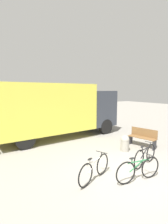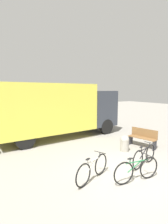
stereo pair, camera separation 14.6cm
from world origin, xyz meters
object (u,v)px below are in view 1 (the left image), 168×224
Objects in this scene: park_bench at (143,137)px; bicycle_near at (95,169)px; bollard_near_bench at (125,143)px; bicycle_middle at (138,169)px; bicycle_far at (145,155)px; delivery_truck at (59,108)px.

bicycle_near is at bearing 98.45° from park_bench.
bollard_near_bench is (-1.25, -0.02, -0.10)m from park_bench.
bicycle_far is (1.15, 0.69, 0.00)m from bicycle_middle.
bicycle_near is 3.17m from bollard_near_bench.
bicycle_middle is (-2.89, -2.28, -0.11)m from park_bench.
bicycle_near is 2.31m from bicycle_far.
bicycle_middle is (1.15, -0.75, 0.00)m from bicycle_near.
bicycle_near is (-1.06, -5.34, -1.40)m from delivery_truck.
delivery_truck reaches higher than park_bench.
bicycle_near is at bearing 153.70° from bicycle_middle.
bicycle_far is at bearing -107.04° from bollard_near_bench.
bicycle_middle is 1.02× the size of bicycle_far.
bicycle_middle is (0.09, -6.10, -1.40)m from delivery_truck.
park_bench is 0.88× the size of bicycle_far.
delivery_truck is 5.72m from bicycle_far.
park_bench is (2.98, -3.82, -1.29)m from delivery_truck.
bollard_near_bench is at bearing 78.48° from park_bench.
bicycle_far is at bearing -81.29° from delivery_truck.
bicycle_middle is at bearing -93.40° from delivery_truck.
bicycle_middle is at bearing -55.64° from bicycle_near.
park_bench is 3.68m from bicycle_middle.
bollard_near_bench is at bearing 61.05° from bicycle_middle.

